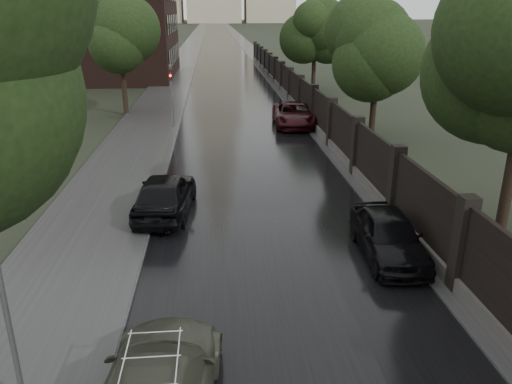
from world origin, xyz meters
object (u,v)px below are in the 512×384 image
object	(u,v)px
lamp_post	(2,288)
traffic_light	(171,91)
car_right_near	(388,235)
car_right_far	(293,115)
tree_left_far	(120,39)
tree_right_c	(315,35)
tree_right_b	(378,51)
hatchback_left	(165,194)

from	to	relation	value
lamp_post	traffic_light	bearing A→B (deg)	87.32
car_right_near	car_right_far	size ratio (longest dim) A/B	0.78
lamp_post	car_right_far	distance (m)	25.50
tree_left_far	tree_right_c	xyz separation A→B (m)	(15.50, 10.00, -0.29)
tree_right_b	traffic_light	size ratio (longest dim) A/B	1.75
tree_right_b	lamp_post	bearing A→B (deg)	-122.18
lamp_post	tree_right_b	bearing A→B (deg)	57.82
car_right_near	tree_right_b	bearing A→B (deg)	76.10
tree_right_c	car_right_near	world-z (taller)	tree_right_c
tree_right_c	traffic_light	size ratio (longest dim) A/B	1.75
tree_right_b	car_right_far	size ratio (longest dim) A/B	1.31
tree_left_far	car_right_far	bearing A→B (deg)	-22.19
tree_left_far	lamp_post	size ratio (longest dim) A/B	1.45
tree_right_c	traffic_light	xyz separation A→B (m)	(-11.80, -15.01, -2.55)
tree_right_c	lamp_post	world-z (taller)	tree_right_c
tree_right_b	hatchback_left	bearing A→B (deg)	-135.49
tree_right_b	car_right_far	xyz separation A→B (m)	(-4.14, 3.36, -4.21)
traffic_light	hatchback_left	bearing A→B (deg)	-87.12
lamp_post	hatchback_left	world-z (taller)	lamp_post
tree_right_c	car_right_far	world-z (taller)	tree_right_c
tree_right_c	traffic_light	bearing A→B (deg)	-128.18
lamp_post	car_right_far	world-z (taller)	lamp_post
tree_right_b	car_right_near	bearing A→B (deg)	-105.38
tree_right_c	lamp_post	bearing A→B (deg)	-108.52
tree_left_far	lamp_post	distance (m)	28.73
hatchback_left	car_right_far	distance (m)	15.88
tree_left_far	tree_right_c	distance (m)	18.45
tree_left_far	car_right_near	xyz separation A→B (m)	(11.40, -22.90, -4.53)
car_right_near	tree_left_far	bearing A→B (deg)	117.94
tree_left_far	car_right_near	world-z (taller)	tree_left_far
traffic_light	tree_left_far	bearing A→B (deg)	126.47
tree_left_far	lamp_post	world-z (taller)	tree_left_far
hatchback_left	car_right_far	xyz separation A→B (m)	(6.96, 14.28, -0.04)
tree_right_b	lamp_post	size ratio (longest dim) A/B	1.37
tree_right_b	car_right_near	size ratio (longest dim) A/B	1.68
lamp_post	hatchback_left	bearing A→B (deg)	79.37
traffic_light	car_right_near	xyz separation A→B (m)	(7.70, -17.90, -1.69)
tree_right_b	car_right_far	world-z (taller)	tree_right_b
tree_right_b	traffic_light	distance (m)	12.44
tree_right_b	car_right_far	distance (m)	6.79
tree_right_c	car_right_near	bearing A→B (deg)	-97.10
tree_right_b	tree_right_c	xyz separation A→B (m)	(0.00, 18.00, 0.00)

